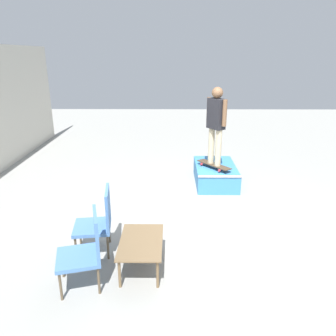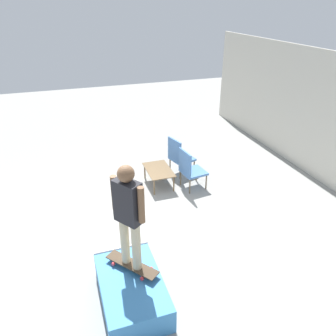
{
  "view_description": "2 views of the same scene",
  "coord_description": "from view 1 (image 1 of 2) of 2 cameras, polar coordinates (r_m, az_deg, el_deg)",
  "views": [
    {
      "loc": [
        -5.43,
        0.45,
        2.76
      ],
      "look_at": [
        -0.18,
        0.51,
        0.94
      ],
      "focal_mm": 35.0,
      "sensor_mm": 36.0,
      "label": 1
    },
    {
      "loc": [
        4.92,
        -1.13,
        4.01
      ],
      "look_at": [
        -0.58,
        0.73,
        0.98
      ],
      "focal_mm": 35.0,
      "sensor_mm": 36.0,
      "label": 2
    }
  ],
  "objects": [
    {
      "name": "person_skater",
      "position": [
        6.92,
        8.37,
        8.2
      ],
      "size": [
        0.48,
        0.38,
        1.64
      ],
      "rotation": [
        0.0,
        0.0,
        0.61
      ],
      "color": "#C6B793",
      "rests_on": "skateboard_on_ramp"
    },
    {
      "name": "ground_plane",
      "position": [
        6.11,
        4.84,
        -7.76
      ],
      "size": [
        24.0,
        24.0,
        0.0
      ],
      "primitive_type": "plane",
      "color": "gray"
    },
    {
      "name": "skate_ramp_box",
      "position": [
        7.46,
        8.22,
        -1.04
      ],
      "size": [
        1.45,
        0.88,
        0.44
      ],
      "color": "#3D84C6",
      "rests_on": "ground_plane"
    },
    {
      "name": "skateboard_on_ramp",
      "position": [
        7.17,
        8.0,
        0.57
      ],
      "size": [
        0.8,
        0.7,
        0.07
      ],
      "rotation": [
        0.0,
        0.0,
        0.67
      ],
      "color": "#473828",
      "rests_on": "skate_ramp_box"
    },
    {
      "name": "patio_chair_left",
      "position": [
        4.24,
        -14.06,
        -13.38
      ],
      "size": [
        0.64,
        0.64,
        0.98
      ],
      "rotation": [
        0.0,
        0.0,
        3.41
      ],
      "color": "brown",
      "rests_on": "ground_plane"
    },
    {
      "name": "patio_chair_right",
      "position": [
        4.86,
        -11.92,
        -8.74
      ],
      "size": [
        0.59,
        0.59,
        0.98
      ],
      "rotation": [
        0.0,
        0.0,
        3.28
      ],
      "color": "brown",
      "rests_on": "ground_plane"
    },
    {
      "name": "coffee_table",
      "position": [
        4.51,
        -4.7,
        -13.05
      ],
      "size": [
        0.92,
        0.57,
        0.41
      ],
      "color": "brown",
      "rests_on": "ground_plane"
    }
  ]
}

